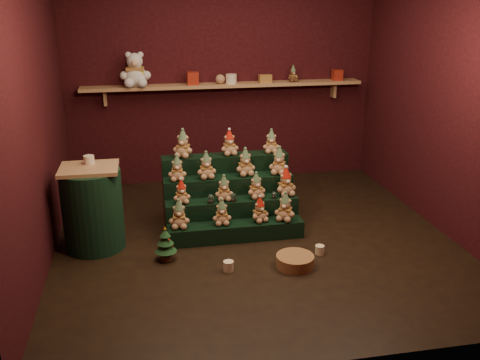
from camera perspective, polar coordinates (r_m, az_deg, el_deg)
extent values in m
plane|color=black|center=(5.55, 1.61, -6.38)|extent=(4.00, 4.00, 0.00)
cube|color=black|center=(7.09, -1.91, 11.11)|extent=(4.00, 0.10, 2.80)
cube|color=black|center=(3.20, 9.75, 0.75)|extent=(4.00, 0.10, 2.80)
cube|color=black|center=(5.08, -21.61, 6.52)|extent=(0.10, 4.00, 2.80)
cube|color=black|center=(5.90, 21.80, 8.11)|extent=(0.10, 4.00, 2.80)
cube|color=tan|center=(6.93, -1.66, 10.09)|extent=(3.60, 0.26, 0.04)
cube|color=tan|center=(6.95, -14.19, 8.53)|extent=(0.04, 0.12, 0.20)
cube|color=tan|center=(7.41, 9.95, 9.46)|extent=(0.04, 0.12, 0.20)
cube|color=black|center=(5.52, -0.44, -5.50)|extent=(1.40, 0.22, 0.18)
cube|color=black|center=(5.68, -0.85, -3.76)|extent=(1.40, 0.22, 0.36)
cube|color=black|center=(5.85, -1.23, -2.13)|extent=(1.40, 0.22, 0.54)
cube|color=black|center=(6.02, -1.59, -0.58)|extent=(1.40, 0.22, 0.72)
cylinder|color=black|center=(5.52, -3.12, -2.33)|extent=(0.07, 0.07, 0.03)
sphere|color=white|center=(5.51, -3.13, -1.89)|extent=(0.07, 0.07, 0.07)
cylinder|color=black|center=(5.56, -0.71, -2.17)|extent=(0.06, 0.06, 0.03)
sphere|color=white|center=(5.54, -0.71, -1.73)|extent=(0.07, 0.07, 0.07)
cylinder|color=black|center=(5.65, 3.65, -1.88)|extent=(0.05, 0.05, 0.02)
sphere|color=white|center=(5.63, 3.66, -1.53)|extent=(0.06, 0.06, 0.06)
cube|color=tan|center=(5.30, -15.83, 1.18)|extent=(0.56, 0.47, 0.04)
cylinder|color=black|center=(5.44, -15.43, -3.05)|extent=(0.59, 0.59, 0.81)
cylinder|color=beige|center=(5.38, -15.81, 2.10)|extent=(0.10, 0.10, 0.08)
cylinder|color=#452718|center=(5.19, -7.87, -8.19)|extent=(0.10, 0.10, 0.05)
cone|color=#153C18|center=(5.14, -7.93, -7.01)|extent=(0.21, 0.21, 0.10)
cone|color=#153C18|center=(5.11, -7.97, -6.28)|extent=(0.16, 0.16, 0.09)
cone|color=#153C18|center=(5.08, -8.01, -5.59)|extent=(0.10, 0.10, 0.07)
cone|color=gold|center=(5.06, -8.03, -5.06)|extent=(0.03, 0.03, 0.03)
cylinder|color=#F6EBB5|center=(4.95, -1.23, -9.16)|extent=(0.10, 0.10, 0.10)
cylinder|color=#F6EBB5|center=(5.30, 8.49, -7.38)|extent=(0.09, 0.09, 0.09)
cylinder|color=olive|center=(5.04, 5.89, -8.59)|extent=(0.44, 0.44, 0.11)
cube|color=#B32F1B|center=(6.85, -5.07, 10.75)|extent=(0.14, 0.14, 0.16)
cylinder|color=beige|center=(6.92, -0.95, 10.74)|extent=(0.14, 0.14, 0.12)
cube|color=#B32F1B|center=(7.29, 10.33, 10.96)|extent=(0.12, 0.12, 0.14)
sphere|color=tan|center=(6.89, -2.12, 10.70)|extent=(0.12, 0.12, 0.12)
cube|color=#CD591D|center=(7.01, 2.71, 10.75)|extent=(0.16, 0.10, 0.10)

